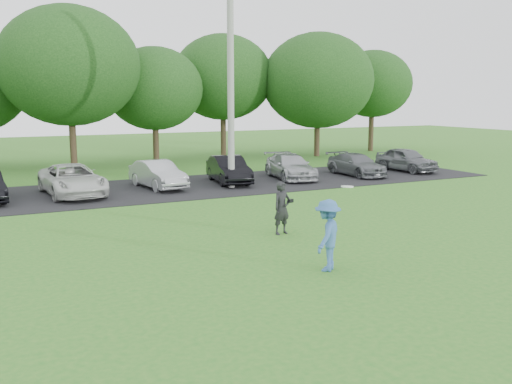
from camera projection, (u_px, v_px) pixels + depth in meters
ground at (326, 273)px, 12.71m from camera, size 100.00×100.00×0.00m
parking_lot at (156, 189)px, 24.18m from camera, size 32.00×6.50×0.03m
utility_pole at (231, 74)px, 23.75m from camera, size 0.28×0.28×9.62m
frisbee_player at (327, 235)px, 12.75m from camera, size 1.19×1.14×1.96m
camera_bystander at (282, 208)px, 16.16m from camera, size 0.61×0.47×1.52m
parked_cars at (166, 175)px, 24.20m from camera, size 28.08×4.56×1.22m
tree_row at (130, 79)px, 32.66m from camera, size 42.39×9.85×8.64m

